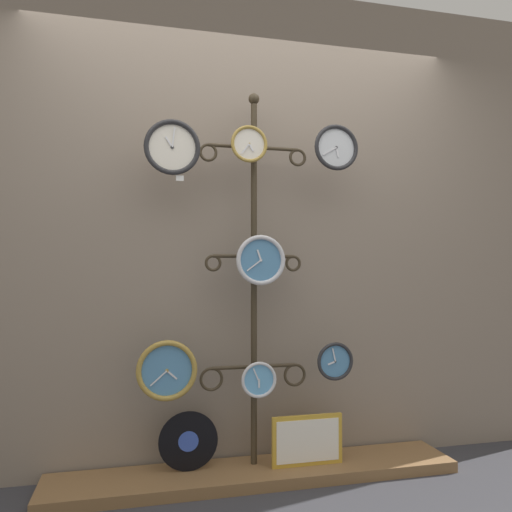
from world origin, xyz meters
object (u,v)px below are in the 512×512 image
object	(u,v)px
clock_middle_center	(261,260)
clock_bottom_right	(335,361)
display_stand	(254,347)
clock_bottom_left	(167,370)
clock_top_center	(249,144)
picture_frame	(307,440)
clock_top_left	(172,147)
clock_top_right	(336,148)
clock_bottom_center	(258,380)
vinyl_record	(188,441)

from	to	relation	value
clock_middle_center	clock_bottom_right	distance (m)	0.69
display_stand	clock_bottom_left	xyz separation A→B (m)	(-0.48, -0.08, -0.09)
clock_bottom_right	clock_top_center	bearing A→B (deg)	177.67
clock_top_center	clock_bottom_right	bearing A→B (deg)	-2.33
clock_bottom_left	picture_frame	size ratio (longest dim) A/B	0.78
clock_top_center	clock_bottom_left	bearing A→B (deg)	179.81
clock_top_left	clock_bottom_right	xyz separation A→B (m)	(0.89, -0.02, -1.14)
display_stand	clock_top_center	xyz separation A→B (m)	(-0.05, -0.09, 1.10)
clock_top_right	clock_bottom_center	size ratio (longest dim) A/B	1.35
clock_top_right	picture_frame	world-z (taller)	clock_top_right
picture_frame	clock_top_right	bearing A→B (deg)	-3.63
clock_top_center	clock_middle_center	distance (m)	0.63
clock_top_left	clock_bottom_center	xyz separation A→B (m)	(0.45, -0.02, -1.22)
display_stand	vinyl_record	xyz separation A→B (m)	(-0.36, -0.02, -0.48)
clock_bottom_left	display_stand	bearing A→B (deg)	10.07
clock_bottom_center	display_stand	bearing A→B (deg)	87.93
clock_middle_center	vinyl_record	world-z (taller)	clock_middle_center
clock_bottom_left	clock_bottom_right	size ratio (longest dim) A/B	1.48
clock_top_left	clock_bottom_center	world-z (taller)	clock_top_left
display_stand	clock_bottom_left	size ratio (longest dim) A/B	6.77
clock_top_right	clock_bottom_right	bearing A→B (deg)	177.75
vinyl_record	picture_frame	xyz separation A→B (m)	(0.64, -0.07, -0.02)
clock_middle_center	clock_bottom_left	xyz separation A→B (m)	(-0.49, 0.01, -0.57)
clock_bottom_center	clock_bottom_right	bearing A→B (deg)	0.50
display_stand	clock_middle_center	xyz separation A→B (m)	(0.01, -0.09, 0.48)
clock_top_left	vinyl_record	world-z (taller)	clock_top_left
clock_bottom_left	picture_frame	bearing A→B (deg)	-0.81
display_stand	clock_middle_center	distance (m)	0.49
vinyl_record	clock_top_center	bearing A→B (deg)	-11.25
clock_bottom_center	picture_frame	distance (m)	0.44
clock_top_right	vinyl_record	bearing A→B (deg)	174.18
clock_bottom_left	clock_bottom_center	size ratio (longest dim) A/B	1.63
clock_top_center	clock_middle_center	xyz separation A→B (m)	(0.06, -0.01, -0.62)
clock_bottom_right	picture_frame	distance (m)	0.45
clock_bottom_center	clock_bottom_right	xyz separation A→B (m)	(0.44, 0.00, 0.08)
clock_middle_center	clock_bottom_right	xyz separation A→B (m)	(0.42, -0.01, -0.55)
vinyl_record	clock_top_left	bearing A→B (deg)	-147.04
clock_top_left	clock_top_center	distance (m)	0.41
clock_bottom_center	clock_middle_center	bearing A→B (deg)	39.90
clock_bottom_left	clock_top_center	bearing A→B (deg)	-0.19
clock_top_center	clock_top_right	xyz separation A→B (m)	(0.49, -0.02, 0.00)
clock_top_left	clock_top_right	world-z (taller)	clock_top_right
display_stand	picture_frame	xyz separation A→B (m)	(0.28, -0.10, -0.50)
clock_top_left	clock_middle_center	size ratio (longest dim) A/B	1.08
clock_bottom_left	vinyl_record	xyz separation A→B (m)	(0.12, 0.06, -0.39)
clock_top_center	clock_middle_center	world-z (taller)	clock_top_center
clock_bottom_center	picture_frame	world-z (taller)	clock_bottom_center
display_stand	clock_middle_center	bearing A→B (deg)	-80.93
display_stand	clock_bottom_center	xyz separation A→B (m)	(-0.00, -0.11, -0.15)
clock_bottom_left	picture_frame	xyz separation A→B (m)	(0.75, -0.01, -0.41)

